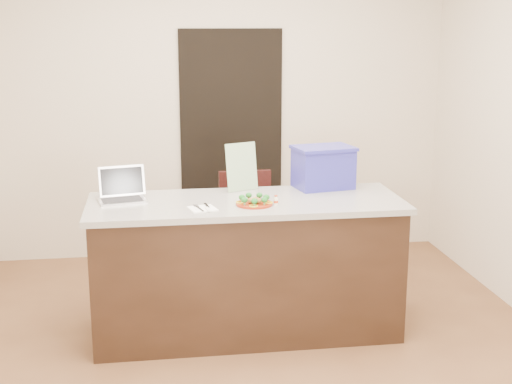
{
  "coord_description": "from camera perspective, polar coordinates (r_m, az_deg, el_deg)",
  "views": [
    {
      "loc": [
        -0.59,
        -4.23,
        2.07
      ],
      "look_at": [
        0.06,
        0.2,
        0.99
      ],
      "focal_mm": 50.0,
      "sensor_mm": 36.0,
      "label": 1
    }
  ],
  "objects": [
    {
      "name": "pepper_rings",
      "position": [
        4.54,
        -0.14,
        -0.83
      ],
      "size": [
        0.24,
        0.24,
        0.01
      ],
      "color": "gold",
      "rests_on": "plate"
    },
    {
      "name": "laptop",
      "position": [
        4.75,
        -10.67,
        0.08
      ],
      "size": [
        0.34,
        0.3,
        0.21
      ],
      "rotation": [
        0.0,
        0.0,
        0.21
      ],
      "color": "silver",
      "rests_on": "island"
    },
    {
      "name": "broccoli",
      "position": [
        4.53,
        -0.14,
        -0.48
      ],
      "size": [
        0.2,
        0.2,
        0.03
      ],
      "color": "#16541B",
      "rests_on": "plate"
    },
    {
      "name": "plate",
      "position": [
        4.54,
        -0.14,
        -0.93
      ],
      "size": [
        0.24,
        0.24,
        0.02
      ],
      "rotation": [
        0.0,
        0.0,
        0.15
      ],
      "color": "maroon",
      "rests_on": "island"
    },
    {
      "name": "leaflet",
      "position": [
        4.9,
        -1.16,
        2.03
      ],
      "size": [
        0.23,
        0.13,
        0.33
      ],
      "primitive_type": "cube",
      "rotation": [
        -0.14,
        0.0,
        0.37
      ],
      "color": "silver",
      "rests_on": "island"
    },
    {
      "name": "island",
      "position": [
        4.79,
        -0.79,
        -5.99
      ],
      "size": [
        2.06,
        0.76,
        0.92
      ],
      "color": "black",
      "rests_on": "ground"
    },
    {
      "name": "room_shell",
      "position": [
        4.29,
        -0.4,
        7.59
      ],
      "size": [
        4.0,
        4.0,
        4.0
      ],
      "color": "white",
      "rests_on": "ground"
    },
    {
      "name": "meatballs",
      "position": [
        4.53,
        -0.11,
        -0.67
      ],
      "size": [
        0.09,
        0.09,
        0.03
      ],
      "color": "olive",
      "rests_on": "plate"
    },
    {
      "name": "napkin",
      "position": [
        4.46,
        -4.3,
        -1.34
      ],
      "size": [
        0.19,
        0.19,
        0.01
      ],
      "primitive_type": "cube",
      "rotation": [
        0.0,
        0.0,
        0.24
      ],
      "color": "white",
      "rests_on": "island"
    },
    {
      "name": "fork",
      "position": [
        4.47,
        -4.57,
        -1.23
      ],
      "size": [
        0.05,
        0.17,
        0.0
      ],
      "rotation": [
        0.0,
        0.0,
        0.26
      ],
      "color": "#AFB0B4",
      "rests_on": "napkin"
    },
    {
      "name": "yogurt_bottle",
      "position": [
        4.55,
        1.6,
        -0.71
      ],
      "size": [
        0.03,
        0.03,
        0.06
      ],
      "rotation": [
        0.0,
        0.0,
        -0.06
      ],
      "color": "white",
      "rests_on": "island"
    },
    {
      "name": "knife",
      "position": [
        4.44,
        -3.9,
        -1.29
      ],
      "size": [
        0.03,
        0.2,
        0.01
      ],
      "rotation": [
        0.0,
        0.0,
        0.13
      ],
      "color": "white",
      "rests_on": "napkin"
    },
    {
      "name": "doorway",
      "position": [
        6.34,
        -1.98,
        3.88
      ],
      "size": [
        0.9,
        0.02,
        2.0
      ],
      "primitive_type": "cube",
      "color": "black",
      "rests_on": "ground"
    },
    {
      "name": "chair",
      "position": [
        5.56,
        -0.75,
        -2.52
      ],
      "size": [
        0.41,
        0.41,
        0.92
      ],
      "rotation": [
        0.0,
        0.0,
        0.01
      ],
      "color": "#34110F",
      "rests_on": "ground"
    },
    {
      "name": "ground",
      "position": [
        4.74,
        -0.37,
        -12.26
      ],
      "size": [
        4.0,
        4.0,
        0.0
      ],
      "primitive_type": "plane",
      "color": "brown",
      "rests_on": "ground"
    },
    {
      "name": "blue_box",
      "position": [
        5.01,
        5.4,
        2.01
      ],
      "size": [
        0.45,
        0.36,
        0.29
      ],
      "rotation": [
        0.0,
        0.0,
        0.19
      ],
      "color": "#2B2997",
      "rests_on": "island"
    }
  ]
}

